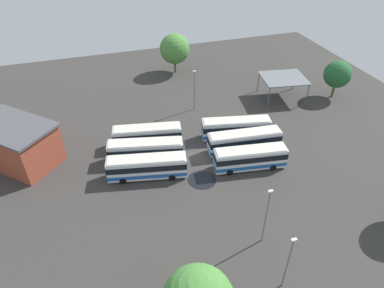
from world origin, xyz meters
name	(u,v)px	position (x,y,z in m)	size (l,w,h in m)	color
ground_plane	(196,155)	(0.00, 0.00, 0.00)	(93.22, 93.22, 0.00)	#383533
bus_row0_slot0	(147,167)	(-8.22, -2.57, 1.83)	(11.55, 4.72, 3.46)	silver
bus_row0_slot1	(146,150)	(-7.63, 1.27, 1.83)	(11.53, 4.94, 3.46)	silver
bus_row0_slot2	(147,135)	(-6.56, 5.08, 1.83)	(11.10, 4.42, 3.46)	silver
bus_row1_slot0	(250,158)	(6.68, -5.22, 1.83)	(10.93, 4.04, 3.46)	silver
bus_row1_slot1	(244,141)	(7.66, -1.06, 1.83)	(11.74, 3.70, 3.46)	silver
bus_row1_slot2	(236,128)	(7.88, 2.74, 1.83)	(11.55, 4.77, 3.46)	silver
depot_building	(16,143)	(-25.90, 6.95, 3.27)	(14.04, 13.97, 6.50)	#99422D
maintenance_shelter	(284,79)	(22.06, 12.59, 4.16)	(9.32, 8.38, 4.38)	slate
lamp_post_mid_lot	(266,215)	(2.30, -17.92, 4.51)	(0.56, 0.28, 8.19)	slate
lamp_post_far_corner	(288,261)	(1.66, -23.82, 4.22)	(0.56, 0.28, 7.61)	slate
lamp_post_by_building	(194,89)	(4.14, 13.54, 4.35)	(0.56, 0.28, 7.87)	slate
tree_northeast	(175,49)	(5.20, 30.80, 5.46)	(6.55, 6.55, 8.75)	brown
tree_north_edge	(338,74)	(32.14, 9.88, 4.86)	(5.26, 5.26, 7.51)	brown
puddle_back_corner	(233,130)	(8.43, 4.91, 0.00)	(1.59, 1.59, 0.01)	black
puddle_centre_drain	(246,127)	(10.97, 4.93, 0.00)	(1.63, 1.63, 0.01)	black
puddle_front_lane	(202,180)	(-0.97, -5.68, 0.00)	(4.17, 4.17, 0.01)	black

